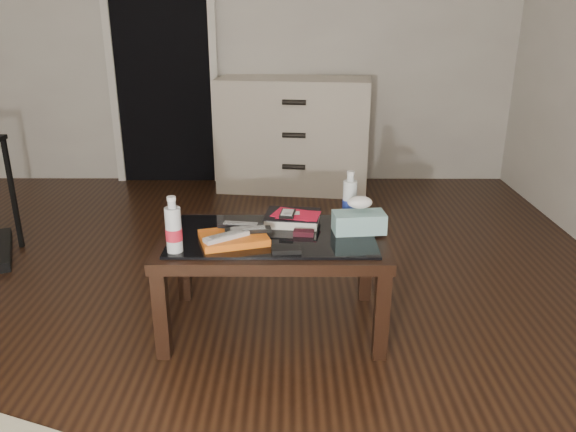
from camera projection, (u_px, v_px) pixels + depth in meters
name	position (u px, v px, depth m)	size (l,w,h in m)	color
ground	(152.00, 330.00, 2.61)	(5.00, 5.00, 0.00)	black
doorway	(162.00, 59.00, 4.57)	(0.90, 0.08, 2.07)	black
coffee_table	(273.00, 247.00, 2.52)	(1.00, 0.60, 0.46)	black
dresser	(294.00, 135.00, 4.55)	(1.25, 0.65, 0.90)	beige
magazines	(234.00, 238.00, 2.42)	(0.28, 0.21, 0.03)	orange
remote_silver	(226.00, 236.00, 2.37)	(0.20, 0.05, 0.02)	silver
remote_black_front	(248.00, 230.00, 2.44)	(0.20, 0.05, 0.02)	black
remote_black_back	(240.00, 225.00, 2.49)	(0.20, 0.05, 0.02)	black
textbook	(293.00, 218.00, 2.62)	(0.25, 0.20, 0.05)	black
dvd_mailers	(294.00, 214.00, 2.60)	(0.19, 0.14, 0.01)	red
ipod	(287.00, 214.00, 2.57)	(0.06, 0.10, 0.02)	black
flip_phone	(304.00, 233.00, 2.48)	(0.09, 0.05, 0.02)	black
wallet	(286.00, 249.00, 2.31)	(0.12, 0.07, 0.02)	black
water_bottle_left	(173.00, 224.00, 2.28)	(0.07, 0.07, 0.24)	silver
water_bottle_right	(350.00, 196.00, 2.63)	(0.07, 0.07, 0.24)	white
tissue_box	(359.00, 222.00, 2.51)	(0.23, 0.12, 0.09)	teal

